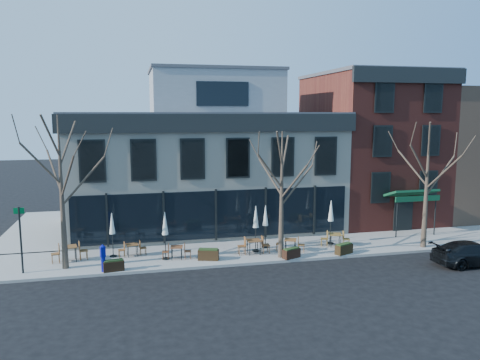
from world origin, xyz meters
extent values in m
plane|color=black|center=(0.00, 0.00, 0.00)|extent=(120.00, 120.00, 0.00)
cube|color=gray|center=(3.25, -2.15, 0.07)|extent=(33.50, 4.70, 0.15)
cube|color=gray|center=(-11.25, 6.00, 0.07)|extent=(4.50, 12.00, 0.15)
cube|color=silver|center=(0.00, 5.00, 4.00)|extent=(18.00, 10.00, 8.00)
cube|color=#47474C|center=(0.00, 5.00, 8.05)|extent=(18.30, 10.30, 0.30)
cube|color=black|center=(0.00, -0.12, 7.55)|extent=(18.30, 0.25, 1.10)
cube|color=black|center=(-9.12, 5.00, 7.55)|extent=(0.25, 10.30, 1.10)
cube|color=black|center=(0.00, -0.06, 1.90)|extent=(17.20, 0.12, 3.00)
cube|color=black|center=(-9.06, 4.00, 1.90)|extent=(0.12, 7.50, 3.00)
cube|color=gray|center=(1.00, 6.00, 9.60)|extent=(9.00, 6.50, 3.00)
cube|color=maroon|center=(13.00, 5.00, 5.50)|extent=(8.00, 10.00, 11.00)
cube|color=#47474C|center=(13.00, 5.00, 11.05)|extent=(8.20, 10.20, 0.25)
cube|color=black|center=(13.00, -0.12, 10.60)|extent=(8.20, 0.25, 1.00)
cube|color=#0D3C22|center=(13.00, -0.85, 2.90)|extent=(3.20, 1.66, 0.67)
cube|color=black|center=(13.00, -0.05, 1.25)|extent=(1.40, 0.10, 2.50)
cube|color=#8C664C|center=(23.00, 6.00, 5.00)|extent=(12.00, 12.00, 10.00)
cone|color=#382B21|center=(-8.50, -3.20, 4.11)|extent=(0.34, 0.34, 7.92)
cylinder|color=#382B21|center=(-7.43, -3.01, 4.68)|extent=(2.23, 0.50, 2.48)
cylinder|color=#382B21|center=(-8.95, -2.23, 5.14)|extent=(1.03, 2.05, 2.14)
cylinder|color=#382B21|center=(-9.34, -3.51, 5.65)|extent=(1.80, 0.75, 2.21)
cylinder|color=#382B21|center=(-8.05, -4.16, 5.05)|extent=(1.03, 2.04, 2.28)
cone|color=#382B21|center=(3.00, -3.90, 3.67)|extent=(0.34, 0.34, 7.04)
cylinder|color=#382B21|center=(3.95, -3.73, 4.18)|extent=(2.00, 0.46, 2.21)
cylinder|color=#382B21|center=(2.60, -3.04, 4.59)|extent=(0.93, 1.84, 1.91)
cylinder|color=#382B21|center=(2.25, -4.17, 5.04)|extent=(1.61, 0.68, 1.97)
cylinder|color=#382B21|center=(3.40, -4.76, 4.51)|extent=(0.93, 1.83, 2.03)
cone|color=#382B21|center=(12.00, -3.90, 3.89)|extent=(0.34, 0.34, 7.48)
cylinder|color=#382B21|center=(13.01, -3.72, 4.43)|extent=(2.12, 0.48, 2.35)
cylinder|color=#382B21|center=(11.57, -2.99, 4.86)|extent=(0.98, 1.94, 2.03)
cylinder|color=#382B21|center=(11.20, -4.19, 5.35)|extent=(1.71, 0.71, 2.09)
cylinder|color=#382B21|center=(12.42, -4.81, 4.78)|extent=(0.98, 1.94, 2.16)
cylinder|color=black|center=(-10.50, -3.50, 1.85)|extent=(0.10, 0.10, 3.40)
cube|color=#005926|center=(-10.50, -3.50, 3.35)|extent=(0.50, 0.04, 0.30)
imported|color=black|center=(12.79, -7.08, 0.64)|extent=(4.42, 1.80, 1.28)
cylinder|color=#0B1092|center=(-6.55, -4.20, 0.53)|extent=(0.22, 0.22, 0.76)
cube|color=#0B1092|center=(-6.55, -4.20, 1.19)|extent=(0.30, 0.28, 0.55)
cone|color=#0B1092|center=(-6.55, -4.20, 1.51)|extent=(0.28, 0.28, 0.13)
cube|color=brown|center=(-8.43, -2.02, 0.96)|extent=(0.91, 0.91, 0.04)
cylinder|color=black|center=(-8.67, -2.39, 0.55)|extent=(0.04, 0.04, 0.80)
cylinder|color=black|center=(-8.07, -2.26, 0.55)|extent=(0.04, 0.04, 0.80)
cylinder|color=black|center=(-8.80, -1.78, 0.55)|extent=(0.04, 0.04, 0.80)
cylinder|color=black|center=(-8.19, -1.66, 0.55)|extent=(0.04, 0.04, 0.80)
cube|color=brown|center=(-5.10, -1.84, 0.81)|extent=(0.72, 0.72, 0.04)
cylinder|color=black|center=(-5.32, -2.13, 0.48)|extent=(0.04, 0.04, 0.65)
cylinder|color=black|center=(-4.81, -2.05, 0.48)|extent=(0.04, 0.04, 0.65)
cylinder|color=black|center=(-5.39, -1.62, 0.48)|extent=(0.04, 0.04, 0.65)
cylinder|color=black|center=(-4.89, -1.55, 0.48)|extent=(0.04, 0.04, 0.65)
cube|color=brown|center=(-2.72, -2.92, 0.83)|extent=(0.74, 0.74, 0.04)
cylinder|color=black|center=(-3.01, -3.14, 0.49)|extent=(0.04, 0.04, 0.67)
cylinder|color=black|center=(-2.49, -3.21, 0.49)|extent=(0.04, 0.04, 0.67)
cylinder|color=black|center=(-2.94, -2.62, 0.49)|extent=(0.04, 0.04, 0.67)
cylinder|color=black|center=(-2.42, -2.70, 0.49)|extent=(0.04, 0.04, 0.67)
cube|color=brown|center=(1.67, -2.97, 0.94)|extent=(0.77, 0.77, 0.04)
cylinder|color=black|center=(1.37, -3.27, 0.54)|extent=(0.04, 0.04, 0.78)
cylinder|color=black|center=(1.97, -3.28, 0.54)|extent=(0.04, 0.04, 0.78)
cylinder|color=black|center=(1.38, -2.67, 0.54)|extent=(0.04, 0.04, 0.78)
cylinder|color=black|center=(1.98, -2.68, 0.54)|extent=(0.04, 0.04, 0.78)
cube|color=brown|center=(3.86, -3.03, 0.86)|extent=(0.89, 0.89, 0.04)
cylinder|color=black|center=(3.50, -3.17, 0.50)|extent=(0.04, 0.04, 0.70)
cylinder|color=black|center=(4.00, -3.39, 0.50)|extent=(0.04, 0.04, 0.70)
cylinder|color=black|center=(3.72, -2.67, 0.50)|extent=(0.04, 0.04, 0.70)
cylinder|color=black|center=(4.21, -2.89, 0.50)|extent=(0.04, 0.04, 0.70)
cube|color=brown|center=(6.87, -2.59, 0.89)|extent=(0.88, 0.88, 0.04)
cylinder|color=black|center=(6.52, -2.79, 0.51)|extent=(0.04, 0.04, 0.73)
cylinder|color=black|center=(7.06, -2.95, 0.51)|extent=(0.04, 0.04, 0.73)
cylinder|color=black|center=(6.68, -2.24, 0.51)|extent=(0.04, 0.04, 0.73)
cylinder|color=black|center=(7.22, -2.40, 0.51)|extent=(0.04, 0.04, 0.73)
cylinder|color=black|center=(-6.16, -1.72, 0.18)|extent=(0.40, 0.40, 0.05)
cylinder|color=black|center=(-6.16, -1.72, 1.15)|extent=(0.05, 0.05, 2.00)
cone|color=beige|center=(-6.16, -1.72, 2.06)|extent=(0.33, 0.33, 1.18)
cylinder|color=black|center=(-3.32, -2.85, 0.18)|extent=(0.42, 0.42, 0.06)
cylinder|color=black|center=(-3.32, -2.85, 1.21)|extent=(0.05, 0.05, 2.12)
cone|color=beige|center=(-3.32, -2.85, 2.18)|extent=(0.35, 0.35, 1.25)
cylinder|color=black|center=(1.92, -2.48, 0.18)|extent=(0.43, 0.43, 0.06)
cylinder|color=black|center=(1.92, -2.48, 1.23)|extent=(0.05, 0.05, 2.15)
cone|color=beige|center=(1.92, -2.48, 2.21)|extent=(0.35, 0.35, 1.27)
cylinder|color=black|center=(2.68, -1.87, 0.18)|extent=(0.41, 0.41, 0.06)
cylinder|color=black|center=(2.68, -1.87, 1.17)|extent=(0.05, 0.05, 2.04)
cone|color=silver|center=(2.68, -1.87, 2.10)|extent=(0.33, 0.33, 1.21)
cylinder|color=black|center=(6.80, -2.00, 0.18)|extent=(0.43, 0.43, 0.06)
cylinder|color=black|center=(6.80, -2.00, 1.24)|extent=(0.05, 0.05, 2.17)
cone|color=silver|center=(6.80, -2.00, 2.23)|extent=(0.36, 0.36, 1.28)
cube|color=black|center=(-6.04, -4.20, 0.41)|extent=(1.09, 0.57, 0.52)
cube|color=#1E3314|center=(-6.04, -4.20, 0.69)|extent=(0.97, 0.47, 0.08)
cube|color=black|center=(-1.03, -3.50, 0.43)|extent=(1.21, 0.76, 0.56)
cube|color=#1E3314|center=(-1.03, -3.50, 0.74)|extent=(1.08, 0.64, 0.09)
cube|color=black|center=(3.52, -4.20, 0.41)|extent=(1.10, 0.76, 0.51)
cube|color=#1E3314|center=(3.52, -4.20, 0.68)|extent=(0.98, 0.65, 0.08)
cube|color=black|center=(6.71, -4.13, 0.42)|extent=(1.17, 0.84, 0.54)
cube|color=#1E3314|center=(6.71, -4.13, 0.71)|extent=(1.03, 0.71, 0.09)
camera|label=1|loc=(-4.91, -28.05, 8.15)|focal=35.00mm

